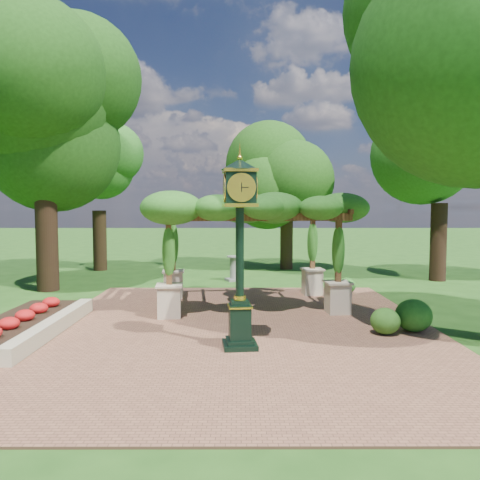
{
  "coord_description": "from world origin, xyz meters",
  "views": [
    {
      "loc": [
        -0.03,
        -10.85,
        3.13
      ],
      "look_at": [
        0.0,
        2.5,
        2.2
      ],
      "focal_mm": 35.0,
      "sensor_mm": 36.0,
      "label": 1
    }
  ],
  "objects": [
    {
      "name": "ground",
      "position": [
        0.0,
        0.0,
        0.0
      ],
      "size": [
        120.0,
        120.0,
        0.0
      ],
      "primitive_type": "plane",
      "color": "#1E4714",
      "rests_on": "ground"
    },
    {
      "name": "brick_plaza",
      "position": [
        0.0,
        1.0,
        0.02
      ],
      "size": [
        10.0,
        12.0,
        0.04
      ],
      "primitive_type": "cube",
      "color": "brown",
      "rests_on": "ground"
    },
    {
      "name": "border_wall",
      "position": [
        -4.6,
        0.5,
        0.2
      ],
      "size": [
        0.35,
        5.0,
        0.4
      ],
      "primitive_type": "cube",
      "color": "#C6B793",
      "rests_on": "ground"
    },
    {
      "name": "flower_bed",
      "position": [
        -5.5,
        0.5,
        0.18
      ],
      "size": [
        1.5,
        5.0,
        0.36
      ],
      "primitive_type": "cube",
      "color": "red",
      "rests_on": "ground"
    },
    {
      "name": "pedestal_clock",
      "position": [
        -0.01,
        -0.69,
        2.53
      ],
      "size": [
        0.92,
        0.92,
        4.22
      ],
      "rotation": [
        0.0,
        0.0,
        0.11
      ],
      "color": "black",
      "rests_on": "brick_plaza"
    },
    {
      "name": "pergola",
      "position": [
        0.29,
        3.9,
        2.93
      ],
      "size": [
        5.99,
        4.1,
        3.57
      ],
      "rotation": [
        0.0,
        0.0,
        0.1
      ],
      "color": "beige",
      "rests_on": "brick_plaza"
    },
    {
      "name": "sundial",
      "position": [
        -0.27,
        8.94,
        0.47
      ],
      "size": [
        0.78,
        0.78,
        1.07
      ],
      "rotation": [
        0.0,
        0.0,
        0.4
      ],
      "color": "gray",
      "rests_on": "ground"
    },
    {
      "name": "shrub_front",
      "position": [
        3.54,
        0.38,
        0.36
      ],
      "size": [
        0.74,
        0.74,
        0.65
      ],
      "primitive_type": "ellipsoid",
      "rotation": [
        0.0,
        0.0,
        -0.03
      ],
      "color": "#2C5E1A",
      "rests_on": "brick_plaza"
    },
    {
      "name": "shrub_mid",
      "position": [
        4.32,
        0.62,
        0.45
      ],
      "size": [
        1.12,
        1.12,
        0.81
      ],
      "primitive_type": "ellipsoid",
      "rotation": [
        0.0,
        0.0,
        -0.29
      ],
      "color": "#1C5317",
      "rests_on": "brick_plaza"
    },
    {
      "name": "shrub_back",
      "position": [
        3.88,
        5.87,
        0.32
      ],
      "size": [
        0.72,
        0.72,
        0.56
      ],
      "primitive_type": "ellipsoid",
      "rotation": [
        0.0,
        0.0,
        -0.18
      ],
      "color": "#245B1A",
      "rests_on": "brick_plaza"
    },
    {
      "name": "tree_west_near",
      "position": [
        -7.23,
        6.64,
        6.65
      ],
      "size": [
        5.39,
        5.39,
        9.69
      ],
      "color": "#321F14",
      "rests_on": "ground"
    },
    {
      "name": "tree_west_far",
      "position": [
        -6.96,
        12.35,
        5.24
      ],
      "size": [
        3.37,
        3.37,
        7.68
      ],
      "color": "#312113",
      "rests_on": "ground"
    },
    {
      "name": "tree_north",
      "position": [
        2.39,
        12.79,
        4.53
      ],
      "size": [
        4.28,
        4.28,
        6.59
      ],
      "color": "#362615",
      "rests_on": "ground"
    },
    {
      "name": "tree_east_far",
      "position": [
        8.48,
        9.0,
        5.88
      ],
      "size": [
        4.47,
        4.47,
        8.56
      ],
      "color": "black",
      "rests_on": "ground"
    }
  ]
}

